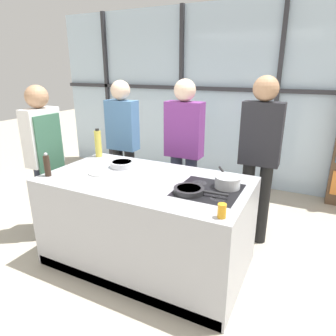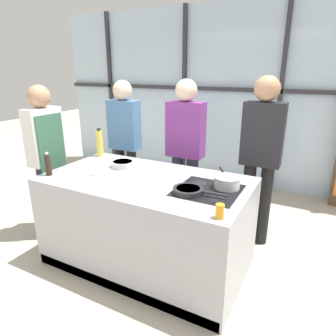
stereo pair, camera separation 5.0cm
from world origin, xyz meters
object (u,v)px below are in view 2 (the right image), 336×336
object	(u,v)px
white_plate	(100,172)
pepper_grinder	(48,165)
chef	(47,152)
saucepan	(227,182)
juice_glass_near	(220,211)
spectator_center_left	(185,145)
spectator_center_right	(261,151)
frying_pan	(189,190)
mixing_bowl	(123,164)
spectator_far_left	(125,138)
oil_bottle	(100,143)

from	to	relation	value
white_plate	pepper_grinder	distance (m)	0.49
chef	saucepan	size ratio (longest dim) A/B	4.50
juice_glass_near	white_plate	bearing A→B (deg)	165.14
chef	juice_glass_near	world-z (taller)	chef
pepper_grinder	spectator_center_left	bearing A→B (deg)	55.00
white_plate	juice_glass_near	size ratio (longest dim) A/B	2.19
spectator_center_right	pepper_grinder	xyz separation A→B (m)	(-1.72, -1.23, -0.05)
spectator_center_left	saucepan	world-z (taller)	spectator_center_left
frying_pan	mixing_bowl	size ratio (longest dim) A/B	1.87
white_plate	spectator_far_left	bearing A→B (deg)	111.91
chef	mixing_bowl	size ratio (longest dim) A/B	7.03
spectator_center_right	juice_glass_near	bearing A→B (deg)	89.78
spectator_center_right	mixing_bowl	distance (m)	1.43
white_plate	saucepan	bearing A→B (deg)	9.26
mixing_bowl	oil_bottle	xyz separation A→B (m)	(-0.46, 0.21, 0.12)
juice_glass_near	spectator_center_left	bearing A→B (deg)	123.12
frying_pan	oil_bottle	xyz separation A→B (m)	(-1.34, 0.52, 0.13)
spectator_far_left	oil_bottle	world-z (taller)	spectator_far_left
spectator_center_left	spectator_center_right	world-z (taller)	spectator_center_right
mixing_bowl	juice_glass_near	bearing A→B (deg)	-26.02
chef	spectator_center_right	xyz separation A→B (m)	(2.13, 0.88, 0.07)
pepper_grinder	juice_glass_near	distance (m)	1.71
oil_bottle	frying_pan	bearing A→B (deg)	-21.00
saucepan	chef	bearing A→B (deg)	-176.37
pepper_grinder	spectator_center_right	bearing A→B (deg)	35.60
mixing_bowl	oil_bottle	bearing A→B (deg)	155.94
spectator_far_left	spectator_center_right	bearing A→B (deg)	-180.00
chef	mixing_bowl	distance (m)	0.91
chef	spectator_center_left	distance (m)	1.55
frying_pan	mixing_bowl	world-z (taller)	mixing_bowl
saucepan	pepper_grinder	world-z (taller)	pepper_grinder
spectator_center_left	spectator_center_right	size ratio (longest dim) A/B	0.97
chef	frying_pan	xyz separation A→B (m)	(1.77, -0.12, -0.07)
spectator_center_left	juice_glass_near	bearing A→B (deg)	123.12
white_plate	spectator_center_right	bearing A→B (deg)	35.66
pepper_grinder	juice_glass_near	size ratio (longest dim) A/B	2.26
chef	juice_glass_near	size ratio (longest dim) A/B	16.78
saucepan	oil_bottle	size ratio (longest dim) A/B	1.17
spectator_center_right	juice_glass_near	size ratio (longest dim) A/B	17.75
juice_glass_near	spectator_center_right	bearing A→B (deg)	89.78
white_plate	mixing_bowl	size ratio (longest dim) A/B	0.92
chef	pepper_grinder	world-z (taller)	chef
chef	frying_pan	bearing A→B (deg)	85.96
spectator_center_right	saucepan	size ratio (longest dim) A/B	4.76
spectator_center_right	juice_glass_near	xyz separation A→B (m)	(-0.00, -1.30, -0.11)
chef	saucepan	world-z (taller)	chef
spectator_center_right	frying_pan	size ratio (longest dim) A/B	3.97
white_plate	oil_bottle	bearing A→B (deg)	129.42
spectator_far_left	saucepan	bearing A→B (deg)	154.55
spectator_far_left	oil_bottle	xyz separation A→B (m)	(0.00, -0.49, 0.05)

